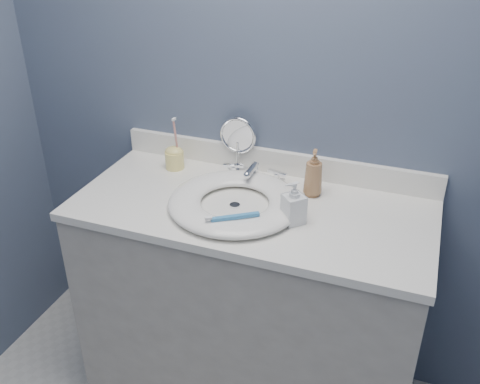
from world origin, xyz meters
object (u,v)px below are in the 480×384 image
at_px(makeup_mirror, 238,141).
at_px(soap_bottle_amber, 314,173).
at_px(toothbrush_holder, 174,157).
at_px(soap_bottle_clear, 294,203).

xyz_separation_m(makeup_mirror, soap_bottle_amber, (0.32, -0.10, -0.03)).
distance_m(soap_bottle_amber, toothbrush_holder, 0.55).
height_order(soap_bottle_amber, soap_bottle_clear, soap_bottle_amber).
bearing_deg(soap_bottle_clear, makeup_mirror, -179.01).
bearing_deg(soap_bottle_amber, soap_bottle_clear, -100.19).
relative_size(soap_bottle_amber, toothbrush_holder, 0.82).
bearing_deg(soap_bottle_clear, soap_bottle_amber, 131.03).
bearing_deg(toothbrush_holder, soap_bottle_amber, -2.33).
bearing_deg(makeup_mirror, toothbrush_holder, -161.20).
xyz_separation_m(soap_bottle_amber, soap_bottle_clear, (-0.02, -0.20, -0.01)).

